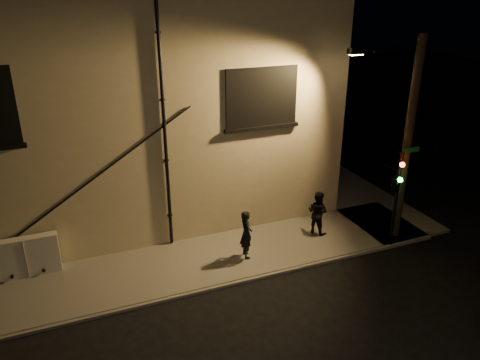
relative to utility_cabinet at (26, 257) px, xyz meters
name	(u,v)px	position (x,y,z in m)	size (l,w,h in m)	color
ground	(252,279)	(6.42, -2.70, -0.77)	(90.00, 90.00, 0.00)	black
sidewalk	(236,213)	(7.64, 1.69, -0.71)	(21.00, 16.00, 0.12)	#5F5D56
building	(102,91)	(3.42, 6.29, 3.64)	(16.20, 12.23, 8.80)	tan
utility_cabinet	(26,257)	(0.00, 0.00, 0.00)	(1.96, 0.33, 1.29)	beige
pedestrian_a	(246,234)	(6.70, -1.56, 0.19)	(0.61, 0.40, 1.67)	black
pedestrian_b	(317,212)	(9.72, -1.00, 0.16)	(0.79, 0.61, 1.62)	black
traffic_signal	(396,182)	(11.76, -2.49, 1.62)	(1.19, 1.97, 3.37)	black
streetlamp_pole	(405,137)	(12.19, -2.13, 3.02)	(2.02, 1.39, 7.13)	black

